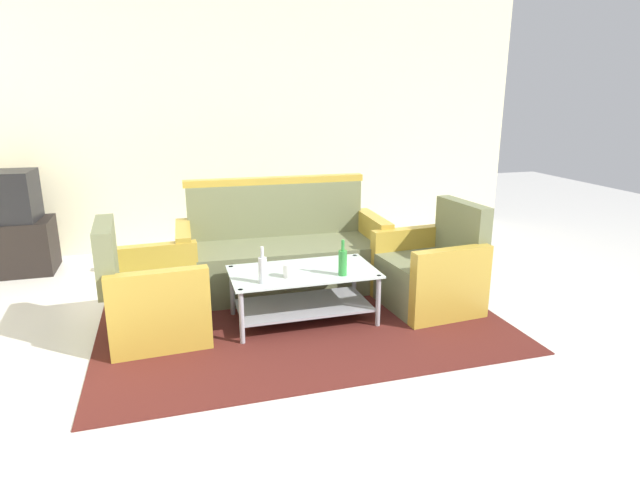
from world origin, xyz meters
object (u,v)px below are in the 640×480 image
bottle_clear (263,269)px  bottle_green (343,262)px  armchair_left (152,298)px  tv_stand (10,247)px  cup (289,271)px  armchair_right (431,273)px  television (1,197)px  couch (282,254)px  coffee_table (303,288)px

bottle_clear → bottle_green: bearing=-0.3°
armchair_left → tv_stand: (-1.35, 1.84, -0.03)m
cup → armchair_right: bearing=4.9°
television → bottle_green: bearing=145.0°
armchair_left → bottle_green: bearing=76.5°
bottle_clear → tv_stand: bottle_clear is taller
cup → television: bearing=138.9°
armchair_right → television: bearing=56.9°
couch → bottle_clear: (-0.34, -0.93, 0.20)m
cup → tv_stand: tv_stand is taller
bottle_green → tv_stand: 3.43m
armchair_left → coffee_table: bearing=83.1°
armchair_right → tv_stand: (-3.53, 1.91, -0.03)m
armchair_left → armchair_right: (2.18, -0.08, 0.00)m
armchair_right → cup: (-1.21, -0.10, 0.17)m
coffee_table → bottle_clear: 0.45m
coffee_table → bottle_green: bottle_green is taller
bottle_clear → television: 2.98m
bottle_green → television: (-2.71, 2.09, 0.25)m
armchair_right → television: size_ratio=1.37×
cup → television: television is taller
bottle_clear → television: size_ratio=0.43×
couch → coffee_table: couch is taller
armchair_left → television: 2.33m
armchair_right → armchair_left: bearing=83.4°
armchair_left → television: television is taller
television → armchair_left: bearing=129.0°
coffee_table → bottle_green: size_ratio=4.07×
television → tv_stand: bearing=90.0°
television → cup: bearing=141.6°
armchair_left → cup: 1.00m
couch → cup: couch is taller
armchair_right → tv_stand: 4.02m
bottle_green → tv_stand: bearing=142.4°
armchair_right → bottle_clear: 1.44m
armchair_right → television: 4.05m
coffee_table → bottle_clear: size_ratio=4.13×
bottle_clear → bottle_green: bottle_green is taller
bottle_clear → cup: 0.22m
couch → armchair_left: bearing=33.4°
armchair_right → bottle_green: (-0.82, -0.17, 0.23)m
armchair_left → bottle_clear: armchair_left is taller
armchair_left → cup: armchair_left is taller
bottle_clear → tv_stand: bearing=135.4°
couch → cup: bearing=82.7°
bottle_green → armchair_right: bearing=11.8°
cup → television: size_ratio=0.16×
tv_stand → couch: bearing=-25.2°
bottle_green → cup: bearing=170.0°
tv_stand → television: bearing=87.3°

